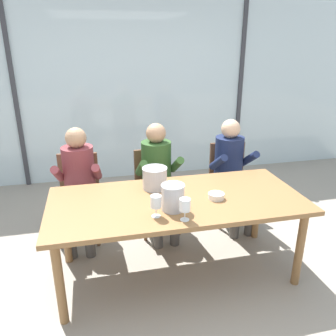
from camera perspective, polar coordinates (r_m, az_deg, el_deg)
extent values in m
plane|color=#9E9384|center=(4.10, -2.06, -8.73)|extent=(14.00, 14.00, 0.00)
cube|color=silver|center=(5.12, -5.57, 12.57)|extent=(7.37, 0.03, 2.60)
cube|color=#38383D|center=(5.16, -24.46, 10.91)|extent=(0.06, 0.06, 2.60)
cube|color=#38383D|center=(5.56, 12.07, 12.86)|extent=(0.06, 0.06, 2.60)
cube|color=#568942|center=(8.62, -8.61, 11.78)|extent=(13.37, 2.40, 1.44)
cube|color=olive|center=(2.90, 1.56, -5.53)|extent=(2.17, 0.98, 0.04)
cylinder|color=olive|center=(2.71, -17.91, -18.12)|extent=(0.07, 0.07, 0.71)
cylinder|color=olive|center=(3.15, 21.42, -12.60)|extent=(0.07, 0.07, 0.71)
cylinder|color=olive|center=(3.36, -17.00, -9.88)|extent=(0.07, 0.07, 0.71)
cylinder|color=olive|center=(3.72, 14.87, -6.49)|extent=(0.07, 0.07, 0.71)
cube|color=brown|center=(3.67, -14.94, -5.00)|extent=(0.48, 0.48, 0.03)
cube|color=brown|center=(3.76, -14.91, -0.63)|extent=(0.42, 0.07, 0.42)
cylinder|color=brown|center=(3.64, -17.93, -9.79)|extent=(0.04, 0.04, 0.45)
cylinder|color=brown|center=(3.59, -11.88, -9.65)|extent=(0.04, 0.04, 0.45)
cylinder|color=brown|center=(3.97, -17.05, -7.04)|extent=(0.04, 0.04, 0.45)
cylinder|color=brown|center=(3.92, -11.54, -6.86)|extent=(0.04, 0.04, 0.45)
cube|color=brown|center=(3.70, -1.79, -4.01)|extent=(0.47, 0.47, 0.03)
cube|color=brown|center=(3.80, -2.62, 0.25)|extent=(0.42, 0.07, 0.42)
cylinder|color=brown|center=(3.61, -3.88, -9.04)|extent=(0.04, 0.04, 0.45)
cylinder|color=brown|center=(3.70, 1.91, -8.21)|extent=(0.04, 0.04, 0.45)
cylinder|color=brown|center=(3.93, -5.17, -6.41)|extent=(0.04, 0.04, 0.45)
cylinder|color=brown|center=(4.02, 0.16, -5.71)|extent=(0.04, 0.04, 0.45)
cube|color=brown|center=(3.99, 10.64, -2.52)|extent=(0.47, 0.47, 0.03)
cube|color=brown|center=(4.08, 9.91, 1.44)|extent=(0.42, 0.06, 0.42)
cylinder|color=brown|center=(3.87, 8.67, -7.08)|extent=(0.04, 0.04, 0.45)
cylinder|color=brown|center=(3.99, 13.90, -6.54)|extent=(0.04, 0.04, 0.45)
cylinder|color=brown|center=(4.19, 7.11, -4.71)|extent=(0.04, 0.04, 0.45)
cylinder|color=brown|center=(4.31, 11.98, -4.30)|extent=(0.04, 0.04, 0.45)
cylinder|color=brown|center=(3.58, -14.83, -0.51)|extent=(0.35, 0.35, 0.52)
sphere|color=tan|center=(3.47, -15.36, 4.95)|extent=(0.21, 0.21, 0.21)
cube|color=#47423D|center=(3.51, -16.24, -5.71)|extent=(0.16, 0.41, 0.13)
cube|color=#47423D|center=(3.49, -13.31, -5.60)|extent=(0.16, 0.41, 0.13)
cylinder|color=#47423D|center=(3.46, -16.23, -11.03)|extent=(0.10, 0.10, 0.48)
cylinder|color=#47423D|center=(3.44, -13.22, -10.96)|extent=(0.10, 0.10, 0.48)
cylinder|color=brown|center=(3.49, -18.16, -0.97)|extent=(0.11, 0.33, 0.26)
cylinder|color=brown|center=(3.44, -11.94, -0.67)|extent=(0.11, 0.33, 0.26)
cylinder|color=#2D5123|center=(3.64, -1.98, 0.50)|extent=(0.34, 0.34, 0.52)
sphere|color=tan|center=(3.53, -2.05, 5.92)|extent=(0.21, 0.21, 0.21)
cube|color=#47423D|center=(3.54, -2.56, -4.67)|extent=(0.15, 0.41, 0.13)
cube|color=#47423D|center=(3.58, 0.25, -4.33)|extent=(0.15, 0.41, 0.13)
cylinder|color=#47423D|center=(3.49, -1.72, -9.89)|extent=(0.10, 0.10, 0.48)
cylinder|color=#47423D|center=(3.53, 1.15, -9.48)|extent=(0.10, 0.10, 0.48)
cylinder|color=#2D5123|center=(3.48, -4.55, -0.04)|extent=(0.10, 0.33, 0.26)
cylinder|color=#2D5123|center=(3.57, 1.44, 0.55)|extent=(0.10, 0.33, 0.26)
cylinder|color=#192347|center=(3.87, 10.24, 1.45)|extent=(0.34, 0.34, 0.52)
sphere|color=#DBAD89|center=(3.77, 10.58, 6.54)|extent=(0.21, 0.21, 0.21)
cube|color=#47423D|center=(3.76, 10.17, -3.38)|extent=(0.16, 0.41, 0.13)
cube|color=#47423D|center=(3.84, 12.55, -3.02)|extent=(0.16, 0.41, 0.13)
cylinder|color=#47423D|center=(3.72, 11.33, -8.23)|extent=(0.10, 0.10, 0.48)
cylinder|color=#47423D|center=(3.80, 13.74, -7.76)|extent=(0.10, 0.10, 0.48)
cylinder|color=#192347|center=(3.68, 8.49, 0.96)|extent=(0.11, 0.33, 0.26)
cylinder|color=#192347|center=(3.86, 13.59, 1.52)|extent=(0.11, 0.33, 0.26)
cylinder|color=#B7B7BC|center=(3.05, -2.25, -1.75)|extent=(0.22, 0.22, 0.19)
torus|color=silver|center=(3.01, -2.27, -0.04)|extent=(0.23, 0.23, 0.01)
cylinder|color=#B7B7BC|center=(2.66, 0.84, -5.03)|extent=(0.18, 0.18, 0.21)
torus|color=silver|center=(2.62, 0.85, -2.95)|extent=(0.19, 0.19, 0.01)
cylinder|color=silver|center=(2.90, 8.17, -4.71)|extent=(0.14, 0.14, 0.05)
cylinder|color=silver|center=(2.56, 2.85, -8.73)|extent=(0.07, 0.07, 0.00)
cylinder|color=silver|center=(2.54, 2.86, -7.95)|extent=(0.01, 0.01, 0.07)
cylinder|color=silver|center=(2.50, 2.90, -6.24)|extent=(0.08, 0.08, 0.09)
cylinder|color=maroon|center=(2.51, 2.89, -6.78)|extent=(0.07, 0.07, 0.04)
cylinder|color=silver|center=(2.61, -2.03, -8.14)|extent=(0.07, 0.07, 0.00)
cylinder|color=silver|center=(2.59, -2.04, -7.37)|extent=(0.01, 0.01, 0.07)
cylinder|color=silver|center=(2.55, -2.06, -5.68)|extent=(0.08, 0.08, 0.09)
cylinder|color=#E0D184|center=(2.56, -2.06, -6.22)|extent=(0.07, 0.07, 0.04)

